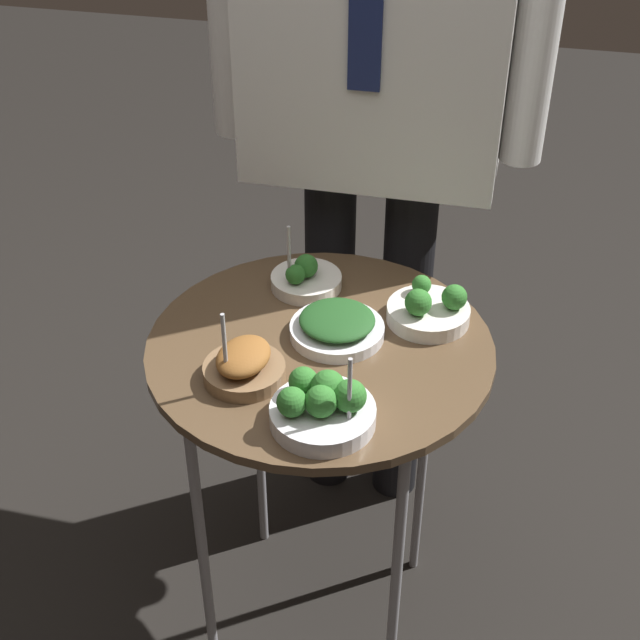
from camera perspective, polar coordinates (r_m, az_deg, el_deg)
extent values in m
plane|color=black|center=(2.09, 0.00, -18.24)|extent=(8.00, 8.00, 0.00)
cylinder|color=brown|center=(1.55, 0.00, -1.77)|extent=(0.61, 0.61, 0.02)
cylinder|color=gray|center=(1.67, 4.85, -16.80)|extent=(0.02, 0.02, 0.74)
cylinder|color=gray|center=(1.73, -7.52, -14.51)|extent=(0.02, 0.02, 0.74)
cylinder|color=gray|center=(1.91, 6.65, -8.30)|extent=(0.02, 0.02, 0.74)
cylinder|color=gray|center=(1.96, -3.96, -6.63)|extent=(0.02, 0.02, 0.74)
cylinder|color=brown|center=(1.47, -4.87, -3.31)|extent=(0.14, 0.14, 0.03)
ellipsoid|color=brown|center=(1.45, -4.93, -2.34)|extent=(0.10, 0.12, 0.04)
cylinder|color=#ADADB2|center=(1.41, -6.09, -2.04)|extent=(0.01, 0.01, 0.15)
cylinder|color=silver|center=(1.56, 1.10, -0.69)|extent=(0.17, 0.17, 0.02)
ellipsoid|color=#1E4C1E|center=(1.54, 1.11, 0.02)|extent=(0.13, 0.13, 0.03)
cylinder|color=silver|center=(1.68, -0.88, 2.49)|extent=(0.13, 0.13, 0.02)
sphere|color=#2D7028|center=(1.66, -0.89, 3.48)|extent=(0.04, 0.04, 0.04)
sphere|color=#2D7028|center=(1.69, -0.94, 3.70)|extent=(0.03, 0.03, 0.03)
sphere|color=#2D7028|center=(1.65, -1.59, 2.93)|extent=(0.04, 0.04, 0.04)
cylinder|color=#ADADB2|center=(1.63, -1.98, 3.85)|extent=(0.01, 0.01, 0.14)
cylinder|color=silver|center=(1.38, 0.18, -6.10)|extent=(0.17, 0.17, 0.03)
sphere|color=#2D7028|center=(1.35, 1.92, -4.88)|extent=(0.05, 0.05, 0.05)
sphere|color=#2D7028|center=(1.36, 0.51, -4.30)|extent=(0.05, 0.05, 0.05)
sphere|color=#2D7028|center=(1.38, -1.08, -3.94)|extent=(0.05, 0.05, 0.05)
sphere|color=#2D7028|center=(1.34, -1.82, -5.27)|extent=(0.05, 0.05, 0.05)
sphere|color=#2D7028|center=(1.34, 0.06, -5.23)|extent=(0.05, 0.05, 0.05)
cylinder|color=#ADADB2|center=(1.32, 1.89, -4.89)|extent=(0.01, 0.01, 0.14)
cylinder|color=silver|center=(1.60, 6.93, 0.41)|extent=(0.15, 0.15, 0.03)
sphere|color=#2D7028|center=(1.59, 8.59, 1.45)|extent=(0.05, 0.05, 0.05)
sphere|color=#2D7028|center=(1.62, 6.52, 2.27)|extent=(0.04, 0.04, 0.04)
sphere|color=#2D7028|center=(1.56, 6.31, 1.13)|extent=(0.05, 0.05, 0.05)
cylinder|color=black|center=(2.08, 0.60, -1.05)|extent=(0.11, 0.11, 0.88)
cylinder|color=black|center=(2.06, 5.32, -1.71)|extent=(0.11, 0.11, 0.88)
cube|color=white|center=(1.72, 3.76, 19.61)|extent=(0.50, 0.24, 0.66)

